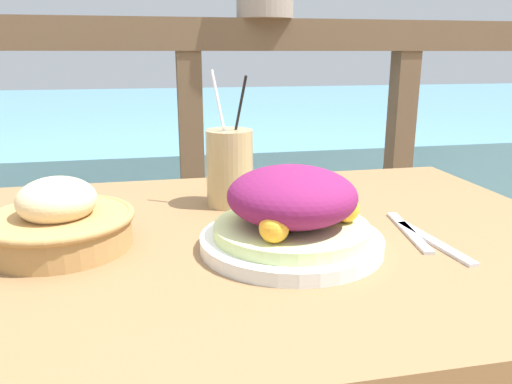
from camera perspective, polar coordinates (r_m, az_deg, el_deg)
The scene contains 8 objects.
patio_table at distance 0.83m, azimuth -2.90°, elevation -11.40°, with size 1.15×0.76×0.73m.
railing_fence at distance 1.52m, azimuth -7.42°, elevation 5.96°, with size 2.80×0.08×1.10m.
sea_backdrop at distance 4.06m, azimuth -9.99°, elevation 5.47°, with size 12.00×4.00×0.60m.
salad_plate at distance 0.72m, azimuth 4.09°, elevation -2.54°, with size 0.27×0.27×0.12m.
drink_glass at distance 0.93m, azimuth -3.04°, elevation 2.81°, with size 0.09×0.09×0.25m.
bread_basket at distance 0.78m, azimuth -21.62°, elevation -3.29°, with size 0.22×0.22×0.11m.
fork at distance 0.84m, azimuth 17.05°, elevation -4.34°, with size 0.05×0.18×0.00m.
knife at distance 0.80m, azimuth 19.66°, elevation -5.39°, with size 0.03×0.18×0.00m.
Camera 1 is at (-0.11, -0.73, 1.00)m, focal length 35.00 mm.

